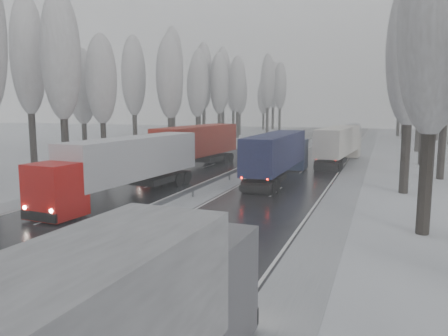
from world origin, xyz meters
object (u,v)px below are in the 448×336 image
Objects in this scene: box_truck_distant at (353,130)px; truck_red_white at (126,163)px; truck_cream_box at (340,142)px; truck_blue_box at (279,153)px; truck_red_red at (193,145)px.

box_truck_distant is 74.30m from truck_red_white.
box_truck_distant is at bearing 96.75° from truck_cream_box.
truck_red_red reaches higher than truck_blue_box.
truck_blue_box is at bearing -89.35° from box_truck_distant.
truck_blue_box is at bearing -14.68° from truck_red_red.
box_truck_distant is 0.45× the size of truck_red_white.
truck_blue_box is 0.93× the size of truck_red_red.
truck_red_white is at bearing -127.57° from truck_blue_box.
truck_blue_box is 10.52m from truck_red_red.
truck_cream_box is 48.76m from box_truck_distant.
truck_blue_box is 14.12m from truck_cream_box.
truck_cream_box is 0.98× the size of truck_red_white.
truck_blue_box is 2.15× the size of box_truck_distant.
truck_red_white is at bearing -80.67° from truck_red_red.
truck_cream_box is (4.02, 13.53, 0.02)m from truck_blue_box.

